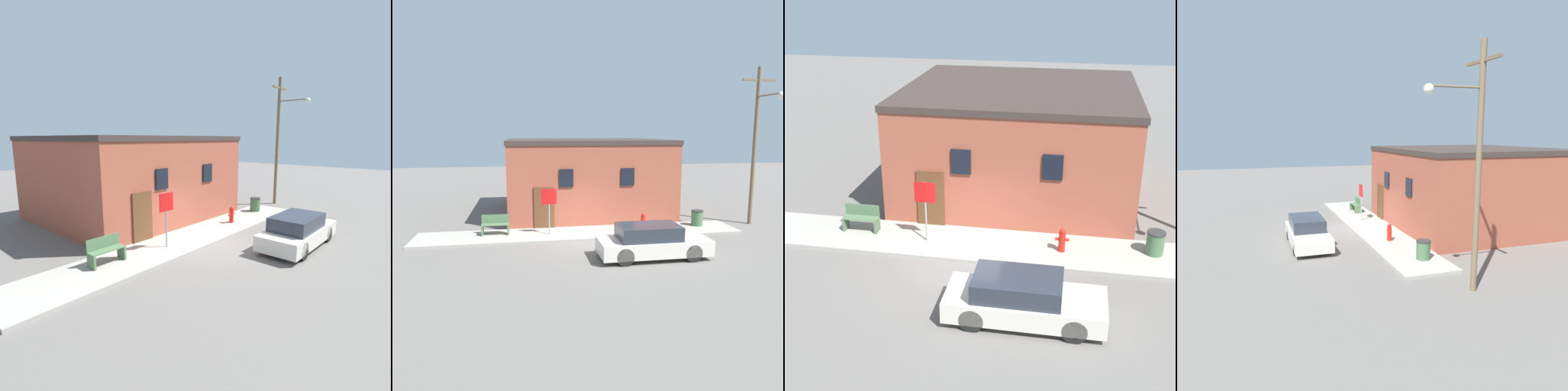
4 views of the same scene
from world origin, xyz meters
The scene contains 8 objects.
ground_plane centered at (0.00, 0.00, 0.00)m, with size 80.00×80.00×0.00m, color #66605B.
sidewalk centered at (0.00, 1.20, 0.06)m, with size 15.52×2.39×0.12m.
brick_building centered at (1.00, 6.56, 2.24)m, with size 9.17×8.47×4.47m.
fire_hydrant centered at (3.07, 1.15, 0.53)m, with size 0.47×0.22×0.83m.
stop_sign centered at (-1.57, 1.09, 1.64)m, with size 0.72×0.06×2.17m.
bench centered at (-4.08, 1.48, 0.56)m, with size 1.27×0.44×0.93m.
trash_bin centered at (6.10, 1.51, 0.52)m, with size 0.61×0.61×0.80m.
parked_car centered at (2.17, -2.69, 0.64)m, with size 4.33×1.68×1.33m.
Camera 3 is at (3.23, -15.08, 8.95)m, focal length 50.00 mm.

